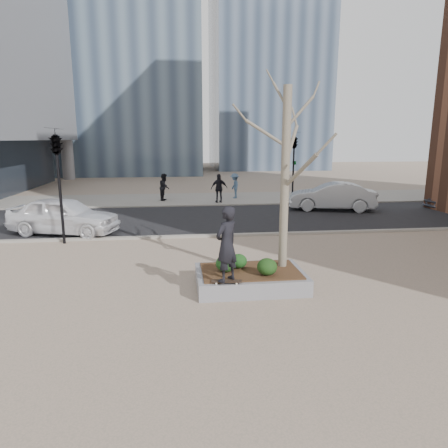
{
  "coord_description": "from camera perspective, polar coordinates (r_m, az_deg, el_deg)",
  "views": [
    {
      "loc": [
        -1.0,
        -10.49,
        4.08
      ],
      "look_at": [
        0.5,
        2.0,
        1.4
      ],
      "focal_mm": 32.0,
      "sensor_mm": 36.0,
      "label": 1
    }
  ],
  "objects": [
    {
      "name": "far_sidewalk",
      "position": [
        27.8,
        -4.72,
        3.58
      ],
      "size": [
        60.0,
        6.0,
        0.02
      ],
      "primitive_type": "cube",
      "color": "gray",
      "rests_on": "ground"
    },
    {
      "name": "ground",
      "position": [
        11.3,
        -1.33,
        -9.15
      ],
      "size": [
        120.0,
        120.0,
        0.0
      ],
      "primitive_type": "plane",
      "color": "gray",
      "rests_on": "ground"
    },
    {
      "name": "street",
      "position": [
        20.91,
        -3.97,
        0.78
      ],
      "size": [
        60.0,
        8.0,
        0.02
      ],
      "primitive_type": "cube",
      "color": "black",
      "rests_on": "ground"
    },
    {
      "name": "planter_mulch",
      "position": [
        11.27,
        3.76,
        -6.68
      ],
      "size": [
        2.7,
        1.7,
        0.04
      ],
      "primitive_type": "cube",
      "color": "#382314",
      "rests_on": "planter"
    },
    {
      "name": "skateboarder",
      "position": [
        10.04,
        0.37,
        -2.89
      ],
      "size": [
        0.83,
        0.82,
        1.94
      ],
      "primitive_type": "imported",
      "rotation": [
        0.0,
        0.0,
        3.89
      ],
      "color": "black",
      "rests_on": "skateboard"
    },
    {
      "name": "police_car",
      "position": [
        18.67,
        -21.94,
        1.13
      ],
      "size": [
        5.12,
        3.22,
        1.62
      ],
      "primitive_type": "imported",
      "rotation": [
        0.0,
        0.0,
        1.27
      ],
      "color": "white",
      "rests_on": "street"
    },
    {
      "name": "traffic_light_far",
      "position": [
        26.25,
        9.87,
        7.86
      ],
      "size": [
        0.6,
        2.48,
        4.5
      ],
      "primitive_type": null,
      "color": "black",
      "rests_on": "ground"
    },
    {
      "name": "pedestrian_c",
      "position": [
        26.0,
        -0.7,
        5.13
      ],
      "size": [
        1.13,
        0.56,
        1.86
      ],
      "primitive_type": "imported",
      "rotation": [
        0.0,
        0.0,
        3.24
      ],
      "color": "black",
      "rests_on": "far_sidewalk"
    },
    {
      "name": "pedestrian_b",
      "position": [
        27.97,
        1.53,
        5.48
      ],
      "size": [
        0.74,
        1.17,
        1.74
      ],
      "primitive_type": "imported",
      "rotation": [
        0.0,
        0.0,
        4.8
      ],
      "color": "#46617E",
      "rests_on": "far_sidewalk"
    },
    {
      "name": "car_silver",
      "position": [
        24.05,
        15.15,
        3.83
      ],
      "size": [
        5.17,
        3.0,
        1.61
      ],
      "primitive_type": "imported",
      "rotation": [
        0.0,
        0.0,
        4.43
      ],
      "color": "#9B9EA3",
      "rests_on": "street"
    },
    {
      "name": "shrub_right",
      "position": [
        10.85,
        6.17,
        -6.09
      ],
      "size": [
        0.54,
        0.54,
        0.46
      ],
      "primitive_type": "ellipsoid",
      "color": "black",
      "rests_on": "planter_mulch"
    },
    {
      "name": "skateboard",
      "position": [
        10.35,
        0.36,
        -8.29
      ],
      "size": [
        0.8,
        0.3,
        0.08
      ],
      "primitive_type": null,
      "rotation": [
        0.0,
        0.0,
        -0.13
      ],
      "color": "black",
      "rests_on": "planter"
    },
    {
      "name": "pedestrian_a",
      "position": [
        27.23,
        -8.49,
        5.24
      ],
      "size": [
        0.84,
        0.99,
        1.8
      ],
      "primitive_type": "imported",
      "rotation": [
        0.0,
        0.0,
        1.38
      ],
      "color": "black",
      "rests_on": "far_sidewalk"
    },
    {
      "name": "shrub_left",
      "position": [
        11.04,
        0.25,
        -5.65
      ],
      "size": [
        0.56,
        0.56,
        0.47
      ],
      "primitive_type": "ellipsoid",
      "color": "#123B16",
      "rests_on": "planter_mulch"
    },
    {
      "name": "shrub_middle",
      "position": [
        11.36,
        2.09,
        -5.31
      ],
      "size": [
        0.48,
        0.48,
        0.41
      ],
      "primitive_type": "ellipsoid",
      "color": "#144016",
      "rests_on": "planter_mulch"
    },
    {
      "name": "traffic_light_near",
      "position": [
        16.81,
        -22.42,
        4.87
      ],
      "size": [
        0.6,
        2.48,
        4.5
      ],
      "primitive_type": null,
      "color": "black",
      "rests_on": "ground"
    },
    {
      "name": "sycamore_tree",
      "position": [
        11.2,
        8.83,
        10.41
      ],
      "size": [
        2.8,
        2.8,
        6.6
      ],
      "primitive_type": null,
      "color": "gray",
      "rests_on": "planter_mulch"
    },
    {
      "name": "planter",
      "position": [
        11.35,
        3.75,
        -7.85
      ],
      "size": [
        3.0,
        2.0,
        0.45
      ],
      "primitive_type": "cube",
      "color": "gray",
      "rests_on": "ground"
    }
  ]
}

